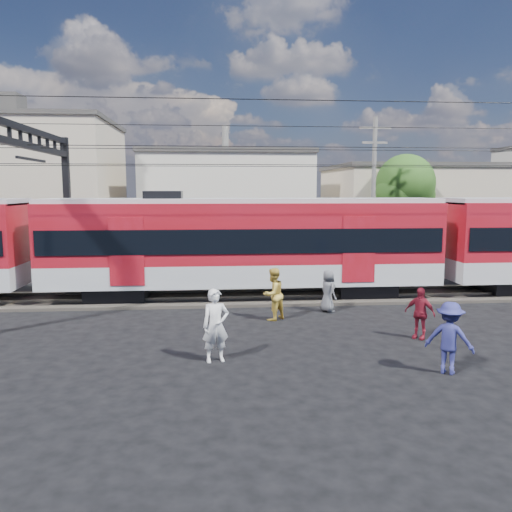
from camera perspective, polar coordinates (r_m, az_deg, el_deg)
The scene contains 16 objects.
ground at distance 13.60m, azimuth 7.87°, elevation -11.94°, with size 120.00×120.00×0.00m, color black.
track_bed at distance 21.18m, azimuth 3.17°, elevation -4.60°, with size 70.00×3.40×0.12m, color #2D2823.
rail_near at distance 20.43m, azimuth 3.46°, elevation -4.71°, with size 70.00×0.12×0.12m, color #59544C.
rail_far at distance 21.88m, azimuth 2.90°, elevation -3.87°, with size 70.00×0.12×0.12m, color #59544C.
commuter_train at distance 20.66m, azimuth -0.95°, elevation 1.69°, with size 50.30×3.08×4.17m.
catenary at distance 21.31m, azimuth -20.72°, elevation 8.75°, with size 70.00×9.30×7.52m.
building_west at distance 39.15m, azimuth -26.09°, elevation 7.03°, with size 14.28×10.20×9.30m.
building_midwest at distance 39.52m, azimuth -3.48°, elevation 6.33°, with size 12.24×12.24×7.30m.
building_mideast at distance 40.23m, azimuth 20.16°, elevation 5.19°, with size 16.32×10.20×6.30m.
utility_pole_mid at distance 28.89m, azimuth 13.27°, elevation 7.42°, with size 1.80×0.24×8.50m.
tree_near at distance 32.88m, azimuth 16.94°, elevation 7.51°, with size 3.82×3.64×6.72m.
pedestrian_a at distance 13.31m, azimuth -4.64°, elevation -7.92°, with size 0.71×0.47×1.96m, color silver.
pedestrian_b at distance 17.42m, azimuth 1.97°, elevation -4.38°, with size 0.89×0.70×1.84m, color gold.
pedestrian_c at distance 13.35m, azimuth 21.24°, elevation -8.72°, with size 1.17×0.67×1.80m, color navy.
pedestrian_d at distance 16.09m, azimuth 18.21°, elevation -6.22°, with size 0.93×0.39×1.59m, color maroon.
pedestrian_e at distance 18.78m, azimuth 8.24°, elevation -3.98°, with size 0.77×0.50×1.57m, color #515257.
Camera 1 is at (-2.86, -12.50, 4.54)m, focal length 35.00 mm.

